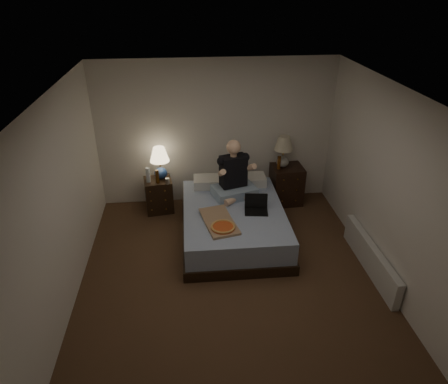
{
  "coord_description": "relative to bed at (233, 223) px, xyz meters",
  "views": [
    {
      "loc": [
        -0.52,
        -4.14,
        3.61
      ],
      "look_at": [
        0.0,
        0.9,
        0.85
      ],
      "focal_mm": 32.0,
      "sensor_mm": 36.0,
      "label": 1
    }
  ],
  "objects": [
    {
      "name": "wall_back",
      "position": [
        -0.15,
        1.25,
        1.0
      ],
      "size": [
        4.0,
        0.0,
        2.5
      ],
      "primitive_type": "cube",
      "rotation": [
        1.57,
        0.0,
        0.0
      ],
      "color": "silver",
      "rests_on": "ground"
    },
    {
      "name": "radiator",
      "position": [
        1.78,
        -0.99,
        -0.05
      ],
      "size": [
        0.1,
        1.6,
        0.4
      ],
      "primitive_type": "cube",
      "color": "silver",
      "rests_on": "floor"
    },
    {
      "name": "person",
      "position": [
        0.06,
        0.4,
        0.72
      ],
      "size": [
        0.78,
        0.69,
        0.93
      ],
      "primitive_type": null,
      "rotation": [
        0.0,
        0.0,
        0.29
      ],
      "color": "black",
      "rests_on": "bed"
    },
    {
      "name": "water_bottle",
      "position": [
        -1.32,
        0.87,
        0.46
      ],
      "size": [
        0.07,
        0.07,
        0.25
      ],
      "primitive_type": "cylinder",
      "color": "silver",
      "rests_on": "nightstand_left"
    },
    {
      "name": "bed",
      "position": [
        0.0,
        0.0,
        0.0
      ],
      "size": [
        1.52,
        2.02,
        0.5
      ],
      "primitive_type": "cube",
      "rotation": [
        0.0,
        0.0,
        -0.01
      ],
      "color": "#5370A6",
      "rests_on": "floor"
    },
    {
      "name": "floor",
      "position": [
        -0.15,
        -1.0,
        -0.25
      ],
      "size": [
        4.0,
        4.5,
        0.0
      ],
      "primitive_type": "cube",
      "color": "#523623",
      "rests_on": "ground"
    },
    {
      "name": "pizza_box",
      "position": [
        -0.22,
        -0.55,
        0.29
      ],
      "size": [
        0.55,
        0.83,
        0.08
      ],
      "primitive_type": null,
      "rotation": [
        0.0,
        0.0,
        0.22
      ],
      "color": "#A28161",
      "rests_on": "bed"
    },
    {
      "name": "nightstand_right",
      "position": [
        1.07,
        0.99,
        0.09
      ],
      "size": [
        0.55,
        0.5,
        0.69
      ],
      "primitive_type": "cube",
      "rotation": [
        0.0,
        0.0,
        0.05
      ],
      "color": "black",
      "rests_on": "floor"
    },
    {
      "name": "wall_front",
      "position": [
        -0.15,
        -3.25,
        1.0
      ],
      "size": [
        4.0,
        0.0,
        2.5
      ],
      "primitive_type": "cube",
      "rotation": [
        -1.57,
        0.0,
        0.0
      ],
      "color": "silver",
      "rests_on": "ground"
    },
    {
      "name": "beer_bottle_left",
      "position": [
        -1.17,
        0.82,
        0.45
      ],
      "size": [
        0.06,
        0.06,
        0.23
      ],
      "primitive_type": "cylinder",
      "color": "#502D0B",
      "rests_on": "nightstand_left"
    },
    {
      "name": "wall_right",
      "position": [
        1.85,
        -1.0,
        1.0
      ],
      "size": [
        0.0,
        4.5,
        2.5
      ],
      "primitive_type": "cube",
      "rotation": [
        1.57,
        0.0,
        -1.57
      ],
      "color": "silver",
      "rests_on": "ground"
    },
    {
      "name": "lamp_right",
      "position": [
        0.97,
        1.01,
        0.72
      ],
      "size": [
        0.37,
        0.37,
        0.56
      ],
      "primitive_type": null,
      "rotation": [
        0.0,
        0.0,
        0.18
      ],
      "color": "gray",
      "rests_on": "nightstand_right"
    },
    {
      "name": "nightstand_left",
      "position": [
        -1.17,
        0.93,
        0.04
      ],
      "size": [
        0.5,
        0.46,
        0.59
      ],
      "primitive_type": "cube",
      "rotation": [
        0.0,
        0.0,
        0.14
      ],
      "color": "black",
      "rests_on": "floor"
    },
    {
      "name": "laptop",
      "position": [
        0.32,
        -0.13,
        0.37
      ],
      "size": [
        0.37,
        0.32,
        0.24
      ],
      "primitive_type": null,
      "rotation": [
        0.0,
        0.0,
        -0.13
      ],
      "color": "black",
      "rests_on": "bed"
    },
    {
      "name": "lamp_left",
      "position": [
        -1.11,
        0.98,
        0.61
      ],
      "size": [
        0.34,
        0.34,
        0.56
      ],
      "primitive_type": null,
      "rotation": [
        0.0,
        0.0,
        0.08
      ],
      "color": "#26478D",
      "rests_on": "nightstand_left"
    },
    {
      "name": "ceiling",
      "position": [
        -0.15,
        -1.0,
        2.25
      ],
      "size": [
        4.0,
        4.5,
        0.0
      ],
      "primitive_type": "cube",
      "rotation": [
        3.14,
        0.0,
        0.0
      ],
      "color": "white",
      "rests_on": "ground"
    },
    {
      "name": "beer_bottle_right",
      "position": [
        0.89,
        0.94,
        0.55
      ],
      "size": [
        0.06,
        0.06,
        0.23
      ],
      "primitive_type": "cylinder",
      "color": "#542B0C",
      "rests_on": "nightstand_right"
    },
    {
      "name": "wall_left",
      "position": [
        -2.15,
        -1.0,
        1.0
      ],
      "size": [
        0.0,
        4.5,
        2.5
      ],
      "primitive_type": "cube",
      "rotation": [
        1.57,
        0.0,
        1.57
      ],
      "color": "silver",
      "rests_on": "ground"
    },
    {
      "name": "soda_can",
      "position": [
        -1.0,
        0.76,
        0.38
      ],
      "size": [
        0.07,
        0.07,
        0.1
      ],
      "primitive_type": "cylinder",
      "color": "#B3B4AE",
      "rests_on": "nightstand_left"
    }
  ]
}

